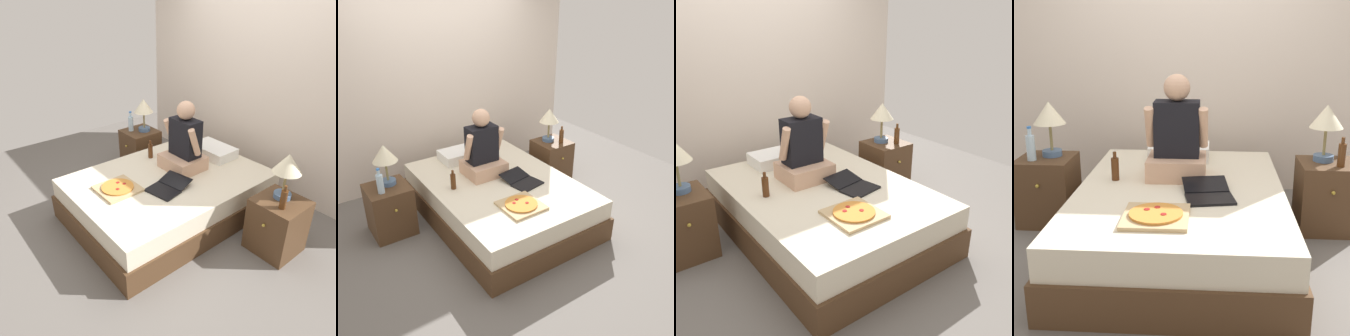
% 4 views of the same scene
% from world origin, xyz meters
% --- Properties ---
extents(ground_plane, '(5.91, 5.91, 0.00)m').
position_xyz_m(ground_plane, '(0.00, 0.00, 0.00)').
color(ground_plane, '#66605B').
extents(wall_back, '(3.91, 0.12, 2.50)m').
position_xyz_m(wall_back, '(0.00, 1.42, 1.25)').
color(wall_back, beige).
rests_on(wall_back, ground).
extents(bed, '(1.52, 2.11, 0.47)m').
position_xyz_m(bed, '(0.00, 0.00, 0.23)').
color(bed, '#4C331E').
rests_on(bed, ground).
extents(nightstand_left, '(0.44, 0.47, 0.56)m').
position_xyz_m(nightstand_left, '(-1.14, 0.42, 0.28)').
color(nightstand_left, '#4C331E').
rests_on(nightstand_left, ground).
extents(nightstand_right, '(0.44, 0.47, 0.56)m').
position_xyz_m(nightstand_right, '(1.14, 0.42, 0.28)').
color(nightstand_right, '#4C331E').
rests_on(nightstand_right, ground).
extents(lamp_on_right_nightstand, '(0.26, 0.26, 0.45)m').
position_xyz_m(lamp_on_right_nightstand, '(1.11, 0.47, 0.88)').
color(lamp_on_right_nightstand, '#4C6B93').
rests_on(lamp_on_right_nightstand, nightstand_right).
extents(beer_bottle, '(0.06, 0.06, 0.23)m').
position_xyz_m(beer_bottle, '(1.21, 0.32, 0.65)').
color(beer_bottle, '#512D14').
rests_on(beer_bottle, nightstand_right).
extents(pillow, '(0.52, 0.34, 0.12)m').
position_xyz_m(pillow, '(-0.07, 0.78, 0.53)').
color(pillow, white).
rests_on(pillow, bed).
extents(person_seated, '(0.47, 0.40, 0.78)m').
position_xyz_m(person_seated, '(-0.05, 0.26, 0.76)').
color(person_seated, tan).
rests_on(person_seated, bed).
extents(laptop, '(0.39, 0.47, 0.07)m').
position_xyz_m(laptop, '(0.20, -0.19, 0.49)').
color(laptop, black).
rests_on(laptop, bed).
extents(pizza_box, '(0.40, 0.40, 0.05)m').
position_xyz_m(pizza_box, '(-0.11, -0.58, 0.49)').
color(pizza_box, tan).
rests_on(pizza_box, bed).
extents(beer_bottle_on_bed, '(0.06, 0.06, 0.22)m').
position_xyz_m(beer_bottle_on_bed, '(-0.50, 0.13, 0.57)').
color(beer_bottle_on_bed, '#4C2811').
rests_on(beer_bottle_on_bed, bed).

